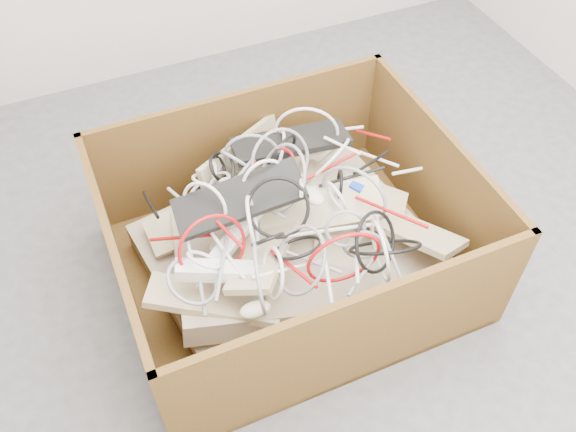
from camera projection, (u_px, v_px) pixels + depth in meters
name	position (u px, v px, depth m)	size (l,w,h in m)	color
ground	(356.00, 253.00, 2.43)	(3.00, 3.00, 0.00)	#48484A
cardboard_box	(286.00, 252.00, 2.27)	(1.21, 1.01, 0.51)	#412610
keyboard_pile	(287.00, 216.00, 2.18)	(1.11, 0.97, 0.39)	tan
mice_scatter	(268.00, 211.00, 2.09)	(0.59, 0.67, 0.16)	beige
power_strip_left	(238.00, 233.00, 2.04)	(0.28, 0.05, 0.04)	silver
power_strip_right	(225.00, 271.00, 1.94)	(0.31, 0.06, 0.04)	silver
vga_plug	(357.00, 186.00, 2.15)	(0.04, 0.04, 0.02)	#0B30A8
cable_tangle	(287.00, 205.00, 2.06)	(1.00, 0.84, 0.39)	silver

